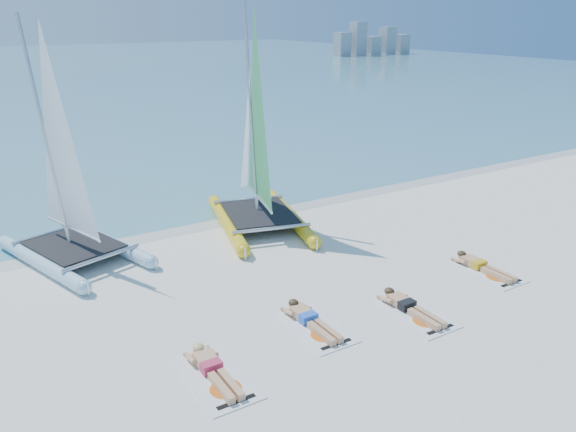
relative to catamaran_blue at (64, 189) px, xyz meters
name	(u,v)px	position (x,y,z in m)	size (l,w,h in m)	color
ground	(281,298)	(3.51, -4.83, -1.89)	(140.00, 140.00, 0.00)	white
wet_sand_strip	(189,225)	(3.51, 0.67, -1.88)	(140.00, 1.40, 0.01)	silver
distant_skyline	(371,42)	(57.22, 57.17, 0.05)	(14.00, 2.00, 5.00)	#949AA3
catamaran_blue	(64,189)	(0.00, 0.00, 0.00)	(3.49, 5.08, 6.32)	#C1EBFE
catamaran_yellow	(254,154)	(5.45, -0.03, 0.24)	(3.52, 5.45, 6.76)	yellow
towel_a	(217,379)	(1.00, -6.82, -1.88)	(1.00, 1.85, 0.02)	white
sunbather_a	(212,368)	(1.00, -6.63, -1.77)	(0.37, 1.73, 0.26)	tan
towel_b	(314,327)	(3.43, -6.30, -1.88)	(1.00, 1.85, 0.02)	white
sunbather_b	(309,319)	(3.43, -6.10, -1.77)	(0.37, 1.73, 0.26)	tan
towel_c	(414,314)	(5.56, -6.96, -1.88)	(1.00, 1.85, 0.02)	white
sunbather_c	(408,306)	(5.56, -6.77, -1.77)	(0.37, 1.73, 0.26)	tan
towel_d	(486,272)	(8.56, -6.36, -1.88)	(1.00, 1.85, 0.02)	white
sunbather_d	(480,265)	(8.56, -6.17, -1.77)	(0.37, 1.73, 0.26)	tan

